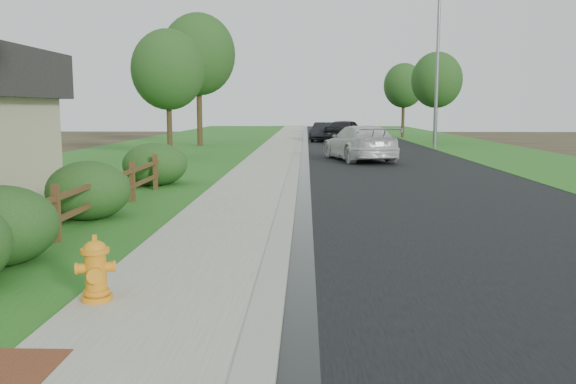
{
  "coord_description": "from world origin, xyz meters",
  "views": [
    {
      "loc": [
        0.86,
        -5.4,
        2.43
      ],
      "look_at": [
        0.55,
        4.97,
        1.01
      ],
      "focal_mm": 38.0,
      "sensor_mm": 36.0,
      "label": 1
    }
  ],
  "objects_px": {
    "ranch_fence": "(81,201)",
    "fire_hydrant": "(96,271)",
    "streetlight": "(435,58)",
    "white_suv": "(360,143)",
    "dark_car_mid": "(346,131)"
  },
  "relations": [
    {
      "from": "ranch_fence",
      "to": "streetlight",
      "type": "distance_m",
      "value": 28.64
    },
    {
      "from": "white_suv",
      "to": "ranch_fence",
      "type": "bearing_deg",
      "value": 53.91
    },
    {
      "from": "white_suv",
      "to": "dark_car_mid",
      "type": "xyz_separation_m",
      "value": [
        0.36,
        15.65,
        0.01
      ]
    },
    {
      "from": "fire_hydrant",
      "to": "dark_car_mid",
      "type": "distance_m",
      "value": 37.5
    },
    {
      "from": "ranch_fence",
      "to": "streetlight",
      "type": "relative_size",
      "value": 1.76
    },
    {
      "from": "streetlight",
      "to": "white_suv",
      "type": "bearing_deg",
      "value": -120.7
    },
    {
      "from": "ranch_fence",
      "to": "fire_hydrant",
      "type": "xyz_separation_m",
      "value": [
        1.9,
        -4.66,
        -0.14
      ]
    },
    {
      "from": "dark_car_mid",
      "to": "streetlight",
      "type": "height_order",
      "value": "streetlight"
    },
    {
      "from": "white_suv",
      "to": "streetlight",
      "type": "bearing_deg",
      "value": -134.27
    },
    {
      "from": "fire_hydrant",
      "to": "white_suv",
      "type": "bearing_deg",
      "value": 76.72
    },
    {
      "from": "ranch_fence",
      "to": "fire_hydrant",
      "type": "relative_size",
      "value": 20.75
    },
    {
      "from": "fire_hydrant",
      "to": "streetlight",
      "type": "height_order",
      "value": "streetlight"
    },
    {
      "from": "dark_car_mid",
      "to": "streetlight",
      "type": "relative_size",
      "value": 0.51
    },
    {
      "from": "white_suv",
      "to": "streetlight",
      "type": "distance_m",
      "value": 11.11
    },
    {
      "from": "fire_hydrant",
      "to": "white_suv",
      "type": "xyz_separation_m",
      "value": [
        5.06,
        21.45,
        0.37
      ]
    }
  ]
}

